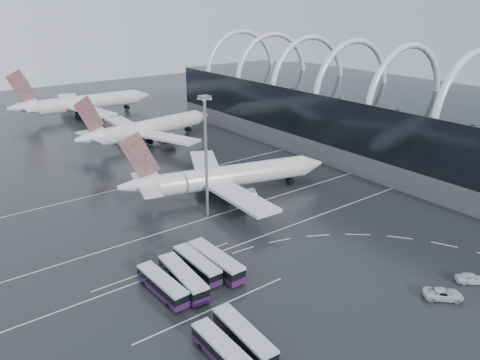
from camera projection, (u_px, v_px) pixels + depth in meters
ground at (266, 229)px, 98.90m from camera, size 420.00×420.00×0.00m
terminal at (378, 120)px, 144.40m from camera, size 42.00×160.00×34.90m
lane_marking_near at (272, 233)px, 97.41m from camera, size 120.00×0.25×0.01m
lane_marking_mid at (232, 210)px, 107.83m from camera, size 120.00×0.25×0.01m
lane_marking_far at (172, 176)px, 128.69m from camera, size 120.00×0.25×0.01m
bus_bay_line_south at (214, 308)px, 73.48m from camera, size 28.00×0.25×0.01m
bus_bay_line_north at (165, 265)px, 85.40m from camera, size 28.00×0.25×0.01m
airliner_main at (224, 177)px, 115.13m from camera, size 53.00×45.82×18.15m
airliner_gate_b at (146, 129)px, 158.11m from camera, size 53.66×47.76×18.64m
airliner_gate_c at (81, 103)px, 194.20m from camera, size 58.84×54.47×21.03m
bus_row_near_a at (162, 285)px, 76.54m from camera, size 3.30×12.40×3.03m
bus_row_near_b at (183, 278)px, 78.26m from camera, size 3.96×13.43×3.26m
bus_row_near_c at (197, 265)px, 82.48m from camera, size 3.01×12.26×3.01m
bus_row_near_d at (216, 261)px, 83.19m from camera, size 3.44×13.71×3.36m
bus_row_far_a at (223, 352)px, 62.09m from camera, size 2.96×12.01×2.95m
bus_row_far_b at (244, 337)px, 64.76m from camera, size 3.49×12.50×3.04m
van_curve_a at (443, 294)px, 75.61m from camera, size 6.54×6.37×1.74m
van_curve_b at (471, 278)px, 79.84m from camera, size 5.23×5.04×1.77m
floodlight_mast at (206, 143)px, 99.30m from camera, size 2.07×2.07×27.03m
gse_cart_belly_b at (252, 165)px, 135.55m from camera, size 1.95×1.15×1.07m
gse_cart_belly_c at (254, 198)px, 113.25m from camera, size 1.92×1.13×1.05m
gse_cart_belly_d at (291, 161)px, 138.80m from camera, size 2.32×1.37×1.27m
gse_cart_belly_e at (236, 174)px, 128.84m from camera, size 1.97×1.16×1.07m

